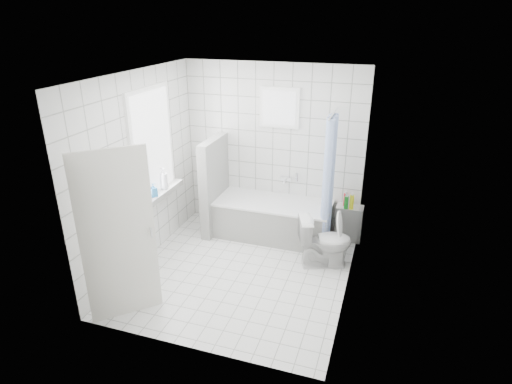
% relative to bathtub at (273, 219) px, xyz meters
% --- Properties ---
extents(ground, '(3.00, 3.00, 0.00)m').
position_rel_bathtub_xyz_m(ground, '(-0.13, -1.12, -0.29)').
color(ground, white).
rests_on(ground, ground).
extents(ceiling, '(3.00, 3.00, 0.00)m').
position_rel_bathtub_xyz_m(ceiling, '(-0.13, -1.12, 2.31)').
color(ceiling, white).
rests_on(ceiling, ground).
extents(wall_back, '(2.80, 0.02, 2.60)m').
position_rel_bathtub_xyz_m(wall_back, '(-0.13, 0.38, 1.01)').
color(wall_back, white).
rests_on(wall_back, ground).
extents(wall_front, '(2.80, 0.02, 2.60)m').
position_rel_bathtub_xyz_m(wall_front, '(-0.13, -2.62, 1.01)').
color(wall_front, white).
rests_on(wall_front, ground).
extents(wall_left, '(0.02, 3.00, 2.60)m').
position_rel_bathtub_xyz_m(wall_left, '(-1.53, -1.12, 1.01)').
color(wall_left, white).
rests_on(wall_left, ground).
extents(wall_right, '(0.02, 3.00, 2.60)m').
position_rel_bathtub_xyz_m(wall_right, '(1.27, -1.12, 1.01)').
color(wall_right, white).
rests_on(wall_right, ground).
extents(window_left, '(0.01, 0.90, 1.40)m').
position_rel_bathtub_xyz_m(window_left, '(-1.48, -0.82, 1.31)').
color(window_left, white).
rests_on(window_left, wall_left).
extents(window_back, '(0.50, 0.01, 0.50)m').
position_rel_bathtub_xyz_m(window_back, '(-0.03, 0.33, 1.66)').
color(window_back, white).
rests_on(window_back, wall_back).
extents(window_sill, '(0.18, 1.02, 0.08)m').
position_rel_bathtub_xyz_m(window_sill, '(-1.44, -0.82, 0.57)').
color(window_sill, white).
rests_on(window_sill, wall_left).
extents(door, '(0.60, 0.59, 2.00)m').
position_rel_bathtub_xyz_m(door, '(-1.09, -2.33, 0.71)').
color(door, silver).
rests_on(door, ground).
extents(bathtub, '(1.76, 0.77, 0.58)m').
position_rel_bathtub_xyz_m(bathtub, '(0.00, 0.00, 0.00)').
color(bathtub, white).
rests_on(bathtub, ground).
extents(partition_wall, '(0.15, 0.85, 1.50)m').
position_rel_bathtub_xyz_m(partition_wall, '(-0.95, -0.05, 0.46)').
color(partition_wall, white).
rests_on(partition_wall, ground).
extents(tiled_ledge, '(0.40, 0.24, 0.55)m').
position_rel_bathtub_xyz_m(tiled_ledge, '(1.13, 0.25, -0.02)').
color(tiled_ledge, white).
rests_on(tiled_ledge, ground).
extents(toilet, '(0.81, 0.63, 0.73)m').
position_rel_bathtub_xyz_m(toilet, '(0.90, -0.59, 0.07)').
color(toilet, white).
rests_on(toilet, ground).
extents(curtain_rod, '(0.02, 0.80, 0.02)m').
position_rel_bathtub_xyz_m(curtain_rod, '(0.82, -0.02, 1.71)').
color(curtain_rod, silver).
rests_on(curtain_rod, wall_back).
extents(shower_curtain, '(0.14, 0.48, 1.78)m').
position_rel_bathtub_xyz_m(shower_curtain, '(0.82, -0.16, 0.81)').
color(shower_curtain, '#4165C0').
rests_on(shower_curtain, curtain_rod).
extents(tub_faucet, '(0.18, 0.06, 0.06)m').
position_rel_bathtub_xyz_m(tub_faucet, '(0.10, 0.33, 0.56)').
color(tub_faucet, silver).
rests_on(tub_faucet, wall_back).
extents(sill_bottles, '(0.18, 0.62, 0.33)m').
position_rel_bathtub_xyz_m(sill_bottles, '(-1.43, -0.98, 0.76)').
color(sill_bottles, white).
rests_on(sill_bottles, window_sill).
extents(ledge_bottles, '(0.16, 0.16, 0.22)m').
position_rel_bathtub_xyz_m(ledge_bottles, '(1.10, 0.20, 0.36)').
color(ledge_bottles, '#168422').
rests_on(ledge_bottles, tiled_ledge).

